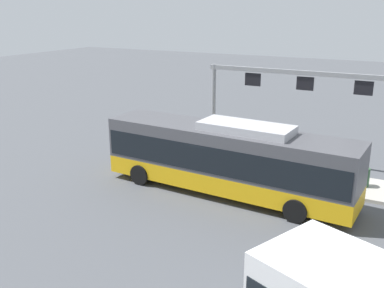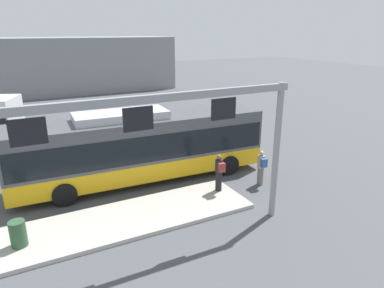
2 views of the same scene
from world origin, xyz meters
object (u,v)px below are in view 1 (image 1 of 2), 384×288
Objects in this scene: person_waiting_near at (208,147)px; bus_main at (227,156)px; person_boarding at (174,144)px; trash_bin at (364,177)px.

bus_main is at bearing 43.67° from person_waiting_near.
person_waiting_near is (-2.24, 0.08, 0.16)m from person_boarding.
person_waiting_near is at bearing -48.34° from bus_main.
person_boarding is (4.69, -3.11, -0.92)m from bus_main.
bus_main is 5.70m from person_boarding.
person_waiting_near reaches higher than person_boarding.
person_boarding is 1.00× the size of person_waiting_near.
bus_main is at bearing 32.41° from trash_bin.
person_boarding is 10.25m from trash_bin.
bus_main is at bearing 66.45° from person_boarding.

